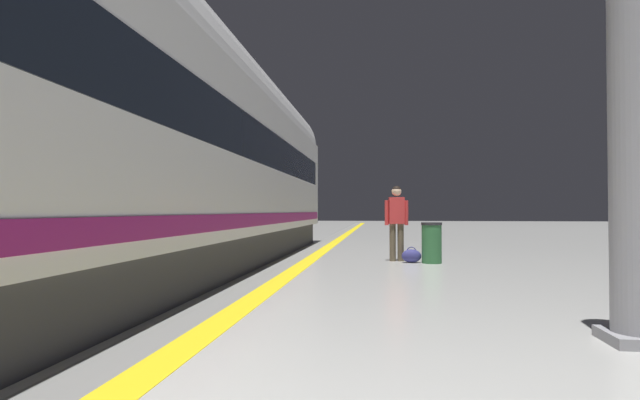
{
  "coord_description": "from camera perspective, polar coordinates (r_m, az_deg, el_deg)",
  "views": [
    {
      "loc": [
        0.93,
        1.51,
        1.17
      ],
      "look_at": [
        0.21,
        7.58,
        1.3
      ],
      "focal_mm": 28.55,
      "sensor_mm": 36.0,
      "label": 1
    }
  ],
  "objects": [
    {
      "name": "tactile_edge_band",
      "position": [
        8.81,
        -6.57,
        -8.83
      ],
      "size": [
        0.64,
        80.0,
        0.01
      ],
      "primitive_type": "cube",
      "color": "slate",
      "rests_on": "ground"
    },
    {
      "name": "duffel_bag_near",
      "position": [
        11.71,
        10.21,
        -6.18
      ],
      "size": [
        0.44,
        0.26,
        0.36
      ],
      "color": "navy",
      "rests_on": "ground"
    },
    {
      "name": "high_speed_train",
      "position": [
        6.75,
        -28.19,
        10.29
      ],
      "size": [
        2.94,
        28.81,
        4.97
      ],
      "color": "#38383D",
      "rests_on": "ground"
    },
    {
      "name": "waste_bin",
      "position": [
        11.65,
        12.4,
        -4.7
      ],
      "size": [
        0.46,
        0.46,
        0.91
      ],
      "color": "#2D6638",
      "rests_on": "ground"
    },
    {
      "name": "passenger_near",
      "position": [
        11.97,
        8.58,
        -1.94
      ],
      "size": [
        0.54,
        0.24,
        1.75
      ],
      "color": "brown",
      "rests_on": "ground"
    },
    {
      "name": "safety_line_strip",
      "position": [
        8.73,
        -4.38,
        -8.89
      ],
      "size": [
        0.36,
        80.0,
        0.01
      ],
      "primitive_type": "cube",
      "color": "yellow",
      "rests_on": "ground"
    },
    {
      "name": "platform_pillar",
      "position": [
        5.34,
        31.89,
        4.91
      ],
      "size": [
        0.56,
        0.56,
        3.6
      ],
      "color": "gray",
      "rests_on": "ground"
    }
  ]
}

